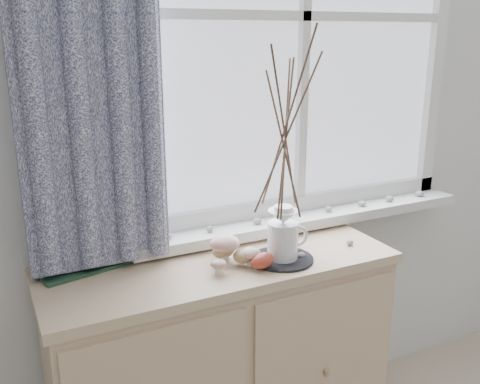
{
  "coord_description": "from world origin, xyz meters",
  "views": [
    {
      "loc": [
        -0.82,
        0.23,
        1.59
      ],
      "look_at": [
        -0.1,
        1.7,
        1.1
      ],
      "focal_mm": 40.0,
      "sensor_mm": 36.0,
      "label": 1
    }
  ],
  "objects": [
    {
      "name": "wooden_eggs",
      "position": [
        -0.1,
        1.69,
        0.88
      ],
      "size": [
        0.14,
        0.18,
        0.08
      ],
      "color": "tan",
      "rests_on": "sideboard"
    },
    {
      "name": "toadstool_cluster",
      "position": [
        -0.13,
        1.72,
        0.9
      ],
      "size": [
        0.18,
        0.16,
        0.09
      ],
      "color": "white",
      "rests_on": "sideboard"
    },
    {
      "name": "songbird_figurine",
      "position": [
        0.09,
        1.75,
        0.89
      ],
      "size": [
        0.16,
        0.1,
        0.08
      ],
      "primitive_type": null,
      "rotation": [
        0.0,
        0.0,
        0.24
      ],
      "color": "white",
      "rests_on": "sideboard"
    },
    {
      "name": "sideboard_pebbles",
      "position": [
        0.15,
        1.75,
        0.86
      ],
      "size": [
        0.33,
        0.22,
        0.02
      ],
      "color": "#9A9A9C",
      "rests_on": "sideboard"
    },
    {
      "name": "twig_pitcher",
      "position": [
        0.04,
        1.67,
        1.3
      ],
      "size": [
        0.33,
        0.33,
        0.78
      ],
      "rotation": [
        0.0,
        0.0,
        -0.2
      ],
      "color": "white",
      "rests_on": "crocheted_doily"
    },
    {
      "name": "botanical_book",
      "position": [
        -0.57,
        1.85,
        0.97
      ],
      "size": [
        0.36,
        0.2,
        0.24
      ],
      "primitive_type": null,
      "rotation": [
        0.0,
        0.0,
        0.23
      ],
      "color": "#1B3926",
      "rests_on": "sideboard"
    },
    {
      "name": "crocheted_doily",
      "position": [
        0.04,
        1.67,
        0.85
      ],
      "size": [
        0.21,
        0.21,
        0.01
      ],
      "primitive_type": "cylinder",
      "color": "black",
      "rests_on": "sideboard"
    },
    {
      "name": "sideboard",
      "position": [
        -0.15,
        1.75,
        0.43
      ],
      "size": [
        1.2,
        0.45,
        0.85
      ],
      "color": "tan",
      "rests_on": "ground"
    }
  ]
}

